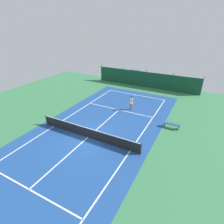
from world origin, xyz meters
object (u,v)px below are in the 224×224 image
object	(u,v)px
tennis_net	(88,133)
parked_car	(133,76)
tennis_ball_near_player	(162,97)
tennis_player	(132,102)
courtside_bench	(172,124)

from	to	relation	value
tennis_net	parked_car	bearing A→B (deg)	99.38
tennis_ball_near_player	parked_car	size ratio (longest dim) A/B	0.02
tennis_ball_near_player	parked_car	world-z (taller)	parked_car
tennis_ball_near_player	parked_car	bearing A→B (deg)	138.93
parked_car	tennis_ball_near_player	bearing A→B (deg)	135.40
tennis_player	tennis_ball_near_player	world-z (taller)	tennis_player
tennis_net	tennis_ball_near_player	bearing A→B (deg)	74.65
tennis_player	tennis_ball_near_player	bearing A→B (deg)	-121.43
tennis_net	courtside_bench	bearing A→B (deg)	39.48
courtside_bench	tennis_net	bearing A→B (deg)	-140.52
parked_car	courtside_bench	size ratio (longest dim) A/B	2.69
tennis_player	courtside_bench	distance (m)	5.45
parked_car	courtside_bench	xyz separation A→B (m)	(9.34, -13.14, -0.46)
tennis_net	courtside_bench	world-z (taller)	tennis_net
tennis_net	tennis_player	size ratio (longest dim) A/B	6.17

